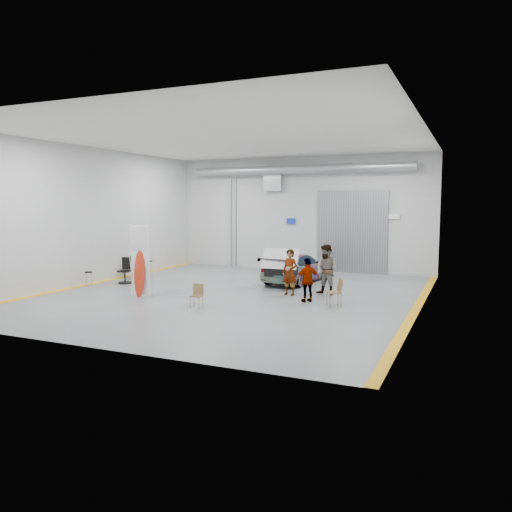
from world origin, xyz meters
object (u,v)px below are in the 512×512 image
at_px(shop_stool, 89,279).
at_px(work_table, 137,260).
at_px(person_c, 308,280).
at_px(sedan_car, 296,268).
at_px(folding_chair_far, 334,298).
at_px(surfboard_display, 140,266).
at_px(person_a, 290,272).
at_px(folding_chair_near, 197,300).
at_px(office_chair, 126,272).
at_px(person_b, 327,270).

bearing_deg(shop_stool, work_table, 84.42).
bearing_deg(person_c, sedan_car, -108.11).
bearing_deg(folding_chair_far, shop_stool, -119.10).
height_order(surfboard_display, shop_stool, surfboard_display).
xyz_separation_m(person_a, shop_stool, (-8.58, -1.53, -0.58)).
distance_m(surfboard_display, folding_chair_far, 7.34).
bearing_deg(shop_stool, folding_chair_near, -16.78).
bearing_deg(shop_stool, person_a, 10.15).
height_order(folding_chair_far, work_table, work_table).
distance_m(sedan_car, folding_chair_far, 5.49).
distance_m(surfboard_display, shop_stool, 3.81).
bearing_deg(person_a, surfboard_display, -137.43).
xyz_separation_m(person_c, folding_chair_far, (1.07, -0.38, -0.50)).
height_order(person_c, folding_chair_near, person_c).
bearing_deg(office_chair, folding_chair_far, -17.34).
bearing_deg(folding_chair_near, person_b, 44.08).
xyz_separation_m(sedan_car, folding_chair_far, (2.97, -4.60, -0.36)).
distance_m(folding_chair_near, folding_chair_far, 4.72).
distance_m(folding_chair_near, work_table, 7.92).
height_order(folding_chair_near, folding_chair_far, folding_chair_far).
height_order(surfboard_display, office_chair, surfboard_display).
relative_size(folding_chair_near, office_chair, 0.71).
bearing_deg(sedan_car, work_table, 18.89).
bearing_deg(folding_chair_near, folding_chair_far, 19.84).
height_order(person_a, person_b, person_b).
bearing_deg(office_chair, person_c, -15.71).
bearing_deg(person_b, shop_stool, -149.55).
bearing_deg(folding_chair_far, folding_chair_near, -93.56).
bearing_deg(person_a, shop_stool, -155.14).
bearing_deg(work_table, person_b, -4.67).
bearing_deg(work_table, person_c, -14.59).
bearing_deg(surfboard_display, work_table, 127.52).
distance_m(person_c, work_table, 9.66).
distance_m(sedan_car, work_table, 7.66).
bearing_deg(work_table, office_chair, -68.96).
bearing_deg(work_table, surfboard_display, -51.53).
xyz_separation_m(person_c, work_table, (-9.34, 2.43, 0.03)).
relative_size(person_c, folding_chair_near, 2.00).
bearing_deg(person_c, person_a, -86.27).
distance_m(person_b, work_table, 9.62).
distance_m(sedan_car, person_c, 4.63).
xyz_separation_m(person_a, office_chair, (-7.67, -0.19, -0.40)).
relative_size(sedan_car, surfboard_display, 1.57).
distance_m(folding_chair_far, office_chair, 9.88).
height_order(person_c, surfboard_display, surfboard_display).
relative_size(person_a, office_chair, 1.59).
bearing_deg(person_c, shop_stool, -39.23).
bearing_deg(shop_stool, person_c, 3.08).
distance_m(person_a, person_b, 1.44).
distance_m(work_table, office_chair, 1.75).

